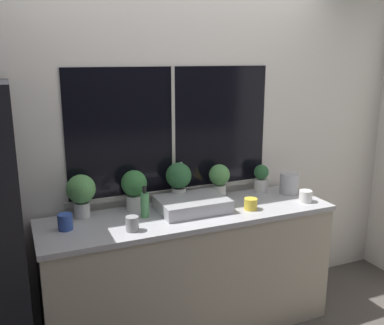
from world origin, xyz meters
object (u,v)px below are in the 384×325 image
Objects in this scene: sink at (192,204)px; potted_plant_center at (178,179)px; mug_yellow at (251,204)px; mug_white at (306,196)px; mug_blue at (65,222)px; potted_plant_left at (134,187)px; kettle at (289,183)px; soap_bottle at (145,204)px; mug_grey at (132,224)px; potted_plant_right at (219,178)px; potted_plant_far_right at (261,178)px; potted_plant_far_left at (81,192)px.

potted_plant_center is at bearing 100.42° from sink.
sink is 5.14× the size of mug_yellow.
mug_white is 1.69m from mug_blue.
mug_blue is at bearing -159.70° from potted_plant_left.
sink is 0.84m from kettle.
soap_bottle is 2.32× the size of mug_grey.
potted_plant_right is at bearing 104.54° from mug_yellow.
sink is 2.63× the size of kettle.
potted_plant_right is 0.37m from potted_plant_far_right.
mug_blue is at bearing 173.52° from mug_yellow.
potted_plant_left is at bearing 154.19° from sink.
potted_plant_far_right reaches higher than mug_grey.
sink is at bearing 0.51° from mug_blue.
potted_plant_far_left is 0.42m from soap_bottle.
potted_plant_far_left is 1.61× the size of kettle.
soap_bottle is at bearing 54.11° from mug_grey.
mug_grey is (-0.12, -0.36, -0.12)m from potted_plant_left.
potted_plant_far_right is 2.32× the size of mug_white.
potted_plant_far_left is 1.38m from potted_plant_far_right.
mug_white is (0.17, -0.34, -0.07)m from potted_plant_far_right.
sink is 0.36m from potted_plant_right.
potted_plant_right reaches higher than potted_plant_far_right.
potted_plant_far_right is (0.70, 0.00, -0.07)m from potted_plant_center.
mug_white is 1.02× the size of mug_yellow.
sink is at bearing -176.72° from kettle.
kettle is at bearing 3.28° from sink.
potted_plant_center reaches higher than sink.
potted_plant_center is 1.17× the size of potted_plant_right.
potted_plant_far_right is at bearing 116.30° from mug_white.
mug_yellow is at bearing -6.48° from mug_blue.
mug_grey is at bearing -108.04° from potted_plant_left.
mug_yellow is (-0.45, 0.02, -0.00)m from mug_white.
kettle is (0.54, -0.13, -0.06)m from potted_plant_right.
sink is 0.42m from potted_plant_left.
potted_plant_far_left is 1.33× the size of potted_plant_far_right.
mug_white is at bearing -92.27° from kettle.
potted_plant_left is at bearing 71.96° from mug_grey.
potted_plant_right is 1.18× the size of potted_plant_far_right.
mug_blue is 1.69m from kettle.
mug_white is 1.31m from mug_grey.
potted_plant_right is 0.35m from mug_yellow.
sink is 0.69m from potted_plant_far_right.
mug_grey is (0.24, -0.36, -0.13)m from potted_plant_far_left.
mug_yellow is at bearing -131.45° from potted_plant_far_right.
mug_yellow is (0.38, -0.15, -0.01)m from sink.
kettle is (1.56, -0.13, -0.09)m from potted_plant_far_left.
potted_plant_right is at bearing 25.11° from mug_grey.
mug_grey is 0.51× the size of kettle.
potted_plant_right is (1.01, -0.00, -0.02)m from potted_plant_far_left.
potted_plant_far_right is at bearing 6.83° from mug_blue.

